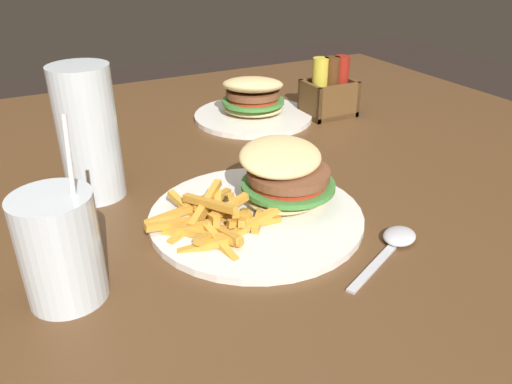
# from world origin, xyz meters

# --- Properties ---
(dining_table) EXTENTS (1.64, 1.39, 0.76)m
(dining_table) POSITION_xyz_m (0.00, 0.00, 0.67)
(dining_table) COLOR brown
(dining_table) RESTS_ON ground_plane
(meal_plate_near) EXTENTS (0.29, 0.28, 0.10)m
(meal_plate_near) POSITION_xyz_m (0.09, -0.05, 0.78)
(meal_plate_near) COLOR white
(meal_plate_near) RESTS_ON dining_table
(beer_glass) EXTENTS (0.08, 0.08, 0.19)m
(beer_glass) POSITION_xyz_m (-0.11, 0.12, 0.85)
(beer_glass) COLOR silver
(beer_glass) RESTS_ON dining_table
(juice_glass) EXTENTS (0.08, 0.08, 0.20)m
(juice_glass) POSITION_xyz_m (-0.18, -0.10, 0.81)
(juice_glass) COLOR silver
(juice_glass) RESTS_ON dining_table
(spoon) EXTENTS (0.15, 0.09, 0.01)m
(spoon) POSITION_xyz_m (0.19, -0.18, 0.76)
(spoon) COLOR silver
(spoon) RESTS_ON dining_table
(meal_plate_far) EXTENTS (0.24, 0.24, 0.09)m
(meal_plate_far) POSITION_xyz_m (0.25, 0.31, 0.79)
(meal_plate_far) COLOR white
(meal_plate_far) RESTS_ON dining_table
(condiment_caddy) EXTENTS (0.10, 0.08, 0.12)m
(condiment_caddy) POSITION_xyz_m (0.40, 0.25, 0.80)
(condiment_caddy) COLOR brown
(condiment_caddy) RESTS_ON dining_table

